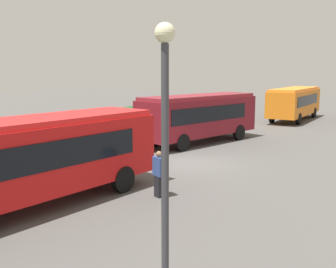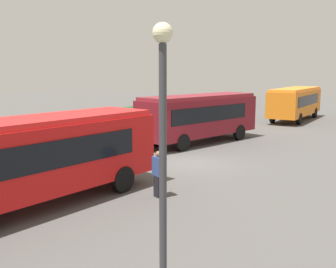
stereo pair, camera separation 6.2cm
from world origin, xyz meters
TOP-DOWN VIEW (x-y plane):
  - ground_plane at (0.00, 0.00)m, footprint 113.34×113.34m
  - bus_red at (-8.09, 1.89)m, footprint 9.16×4.13m
  - bus_maroon at (5.29, 1.82)m, footprint 9.05×5.07m
  - bus_orange at (20.02, -1.38)m, footprint 9.71×3.19m
  - person_center at (-6.59, 4.61)m, footprint 0.51×0.35m
  - person_right at (-5.51, -1.24)m, footprint 0.46×0.56m
  - person_far at (7.98, 3.58)m, footprint 0.44×0.36m
  - hedge_row at (0.00, 8.94)m, footprint 68.67×1.76m
  - lamppost at (-11.54, -4.69)m, footprint 0.36×0.36m

SIDE VIEW (x-z plane):
  - ground_plane at x=0.00m, z-range 0.00..0.00m
  - hedge_row at x=0.00m, z-range 0.00..1.65m
  - person_right at x=-5.51m, z-range 0.04..1.74m
  - person_far at x=7.98m, z-range 0.05..1.74m
  - person_center at x=-6.59m, z-range 0.06..1.95m
  - bus_orange at x=20.02m, z-range 0.24..3.20m
  - bus_red at x=-8.09m, z-range 0.24..3.25m
  - bus_maroon at x=5.29m, z-range 0.24..3.27m
  - lamppost at x=-11.54m, z-range 0.68..6.05m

